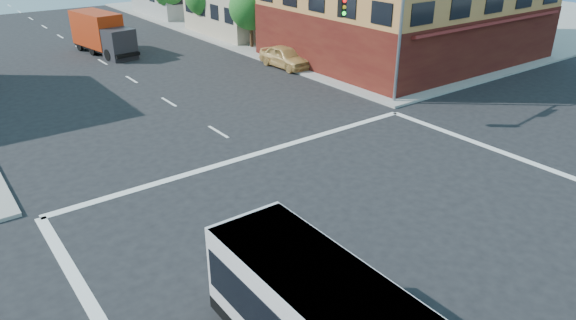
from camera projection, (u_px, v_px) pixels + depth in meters
ground at (412, 249)px, 17.13m from camera, size 120.00×120.00×0.00m
sidewalk_ne at (383, 11)px, 61.44m from camera, size 50.00×50.00×0.15m
signal_mast_ne at (382, 22)px, 27.64m from camera, size 7.91×1.13×8.07m
street_tree_a at (252, 5)px, 42.33m from camera, size 3.60×3.60×5.53m
box_truck at (103, 34)px, 41.46m from camera, size 3.17×7.42×3.23m
parked_car at (285, 57)px, 37.91m from camera, size 2.02×4.66×1.57m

